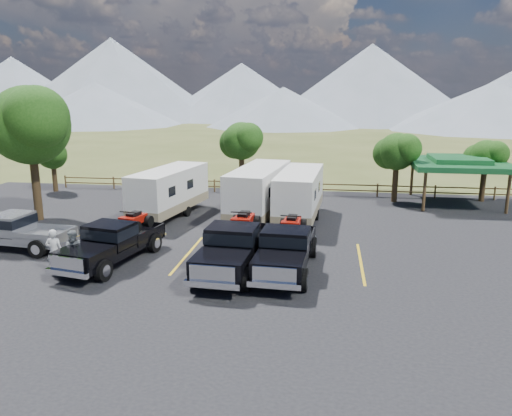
# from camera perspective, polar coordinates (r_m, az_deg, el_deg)

# --- Properties ---
(ground) EXTENTS (320.00, 320.00, 0.00)m
(ground) POSITION_cam_1_polar(r_m,az_deg,el_deg) (19.65, -5.36, -9.42)
(ground) COLOR #3E4A1F
(ground) RESTS_ON ground
(asphalt_lot) EXTENTS (44.00, 34.00, 0.04)m
(asphalt_lot) POSITION_cam_1_polar(r_m,az_deg,el_deg) (22.37, -3.57, -6.43)
(asphalt_lot) COLOR black
(asphalt_lot) RESTS_ON ground
(stall_lines) EXTENTS (12.12, 5.50, 0.01)m
(stall_lines) POSITION_cam_1_polar(r_m,az_deg,el_deg) (23.28, -3.07, -5.55)
(stall_lines) COLOR gold
(stall_lines) RESTS_ON asphalt_lot
(tree_big_nw) EXTENTS (5.54, 5.18, 7.84)m
(tree_big_nw) POSITION_cam_1_polar(r_m,az_deg,el_deg) (31.59, -24.48, 8.61)
(tree_big_nw) COLOR #302212
(tree_big_nw) RESTS_ON ground
(tree_ne_a) EXTENTS (3.11, 2.92, 4.76)m
(tree_ne_a) POSITION_cam_1_polar(r_m,az_deg,el_deg) (35.14, 15.78, 6.20)
(tree_ne_a) COLOR #302212
(tree_ne_a) RESTS_ON ground
(tree_ne_b) EXTENTS (2.77, 2.59, 4.27)m
(tree_ne_b) POSITION_cam_1_polar(r_m,az_deg,el_deg) (37.41, 24.74, 5.35)
(tree_ne_b) COLOR #302212
(tree_ne_b) RESTS_ON ground
(tree_north) EXTENTS (3.46, 3.24, 5.25)m
(tree_north) POSITION_cam_1_polar(r_m,az_deg,el_deg) (37.34, -1.71, 7.65)
(tree_north) COLOR #302212
(tree_north) RESTS_ON ground
(tree_nw_small) EXTENTS (2.59, 2.43, 3.85)m
(tree_nw_small) POSITION_cam_1_polar(r_m,az_deg,el_deg) (40.44, -22.25, 5.60)
(tree_nw_small) COLOR #302212
(tree_nw_small) RESTS_ON ground
(rail_fence) EXTENTS (36.12, 0.12, 1.00)m
(rail_fence) POSITION_cam_1_polar(r_m,az_deg,el_deg) (36.83, 4.38, 2.45)
(rail_fence) COLOR #503C22
(rail_fence) RESTS_ON ground
(pavilion) EXTENTS (6.20, 6.20, 3.22)m
(pavilion) POSITION_cam_1_polar(r_m,az_deg,el_deg) (35.96, 22.10, 4.76)
(pavilion) COLOR #503C22
(pavilion) RESTS_ON ground
(mountain_range) EXTENTS (209.00, 71.00, 20.00)m
(mountain_range) POSITION_cam_1_polar(r_m,az_deg,el_deg) (124.13, 2.75, 13.58)
(mountain_range) COLOR slate
(mountain_range) RESTS_ON ground
(rig_left) EXTENTS (3.14, 6.41, 2.05)m
(rig_left) POSITION_cam_1_polar(r_m,az_deg,el_deg) (23.13, -15.94, -3.63)
(rig_left) COLOR black
(rig_left) RESTS_ON asphalt_lot
(rig_center) EXTENTS (2.67, 6.79, 2.23)m
(rig_center) POSITION_cam_1_polar(r_m,az_deg,el_deg) (21.38, -2.49, -4.26)
(rig_center) COLOR black
(rig_center) RESTS_ON asphalt_lot
(rig_right) EXTENTS (2.51, 6.43, 2.11)m
(rig_right) POSITION_cam_1_polar(r_m,az_deg,el_deg) (21.29, 3.50, -4.52)
(rig_right) COLOR black
(rig_right) RESTS_ON asphalt_lot
(trailer_left) EXTENTS (3.32, 8.38, 2.90)m
(trailer_left) POSITION_cam_1_polar(r_m,az_deg,el_deg) (30.60, -9.87, 1.84)
(trailer_left) COLOR white
(trailer_left) RESTS_ON asphalt_lot
(trailer_center) EXTENTS (3.19, 8.96, 3.10)m
(trailer_center) POSITION_cam_1_polar(r_m,az_deg,el_deg) (29.49, 0.34, 1.81)
(trailer_center) COLOR white
(trailer_center) RESTS_ON asphalt_lot
(trailer_right) EXTENTS (2.65, 8.48, 2.94)m
(trailer_right) POSITION_cam_1_polar(r_m,az_deg,el_deg) (29.23, 4.96, 1.49)
(trailer_right) COLOR white
(trailer_right) RESTS_ON asphalt_lot
(pickup_silver) EXTENTS (5.99, 2.52, 1.75)m
(pickup_silver) POSITION_cam_1_polar(r_m,az_deg,el_deg) (26.72, -25.79, -2.36)
(pickup_silver) COLOR gray
(pickup_silver) RESTS_ON asphalt_lot
(person_a) EXTENTS (0.76, 0.55, 1.94)m
(person_a) POSITION_cam_1_polar(r_m,az_deg,el_deg) (22.51, -22.05, -4.64)
(person_a) COLOR silver
(person_a) RESTS_ON asphalt_lot
(person_b) EXTENTS (1.04, 0.89, 1.85)m
(person_b) POSITION_cam_1_polar(r_m,az_deg,el_deg) (22.34, -20.02, -4.71)
(person_b) COLOR slate
(person_b) RESTS_ON asphalt_lot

